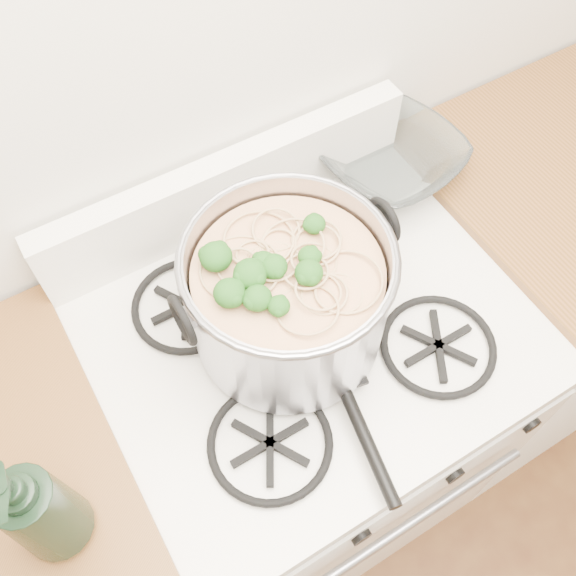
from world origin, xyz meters
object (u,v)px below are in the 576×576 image
Objects in this scene: gas_range at (305,422)px; spatula at (332,361)px; bottle at (34,507)px; stock_pot at (288,296)px; glass_bowl at (389,164)px.

gas_range is 0.51m from spatula.
bottle is at bearing -168.17° from gas_range.
spatula is 0.50m from bottle.
bottle is at bearing -165.45° from stock_pot.
glass_bowl is at bearing 53.48° from spatula.
gas_range is 2.98× the size of spatula.
bottle is at bearing -166.61° from spatula.
glass_bowl reaches higher than spatula.
spatula is at bearing -137.57° from glass_bowl.
stock_pot reaches higher than glass_bowl.
stock_pot is 0.47m from bottle.
bottle is (-0.50, -0.10, 0.61)m from gas_range.
stock_pot is at bearing -149.85° from glass_bowl.
glass_bowl is (0.33, 0.23, 0.50)m from gas_range.
stock_pot is 0.44m from glass_bowl.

